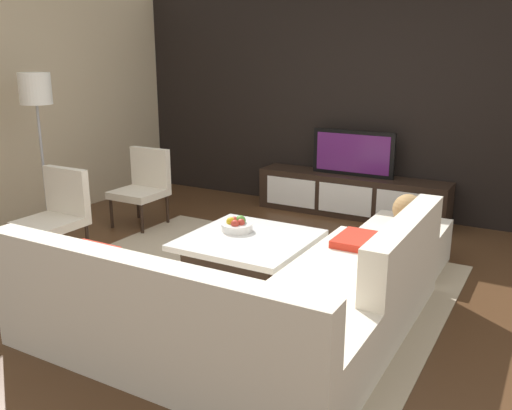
{
  "coord_description": "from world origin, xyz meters",
  "views": [
    {
      "loc": [
        2.19,
        -3.8,
        1.93
      ],
      "look_at": [
        -0.26,
        0.51,
        0.55
      ],
      "focal_mm": 38.61,
      "sensor_mm": 36.0,
      "label": 1
    }
  ],
  "objects_px": {
    "sectional_couch": "(254,306)",
    "accent_chair_far": "(144,183)",
    "accent_chair_near": "(58,210)",
    "decorative_ball": "(408,209)",
    "fruit_bowl": "(237,225)",
    "floor_lamp": "(36,99)",
    "ottoman": "(405,244)",
    "television": "(353,153)",
    "coffee_table": "(249,257)",
    "media_console": "(351,195)"
  },
  "relations": [
    {
      "from": "sectional_couch",
      "to": "coffee_table",
      "type": "bearing_deg",
      "value": 122.24
    },
    {
      "from": "fruit_bowl",
      "to": "decorative_ball",
      "type": "xyz_separation_m",
      "value": [
        1.29,
        0.9,
        0.11
      ]
    },
    {
      "from": "media_console",
      "to": "accent_chair_near",
      "type": "bearing_deg",
      "value": -124.84
    },
    {
      "from": "floor_lamp",
      "to": "fruit_bowl",
      "type": "height_order",
      "value": "floor_lamp"
    },
    {
      "from": "floor_lamp",
      "to": "accent_chair_far",
      "type": "bearing_deg",
      "value": 52.29
    },
    {
      "from": "coffee_table",
      "to": "floor_lamp",
      "type": "height_order",
      "value": "floor_lamp"
    },
    {
      "from": "television",
      "to": "fruit_bowl",
      "type": "distance_m",
      "value": 2.24
    },
    {
      "from": "sectional_couch",
      "to": "ottoman",
      "type": "relative_size",
      "value": 3.41
    },
    {
      "from": "media_console",
      "to": "floor_lamp",
      "type": "xyz_separation_m",
      "value": [
        -2.61,
        -2.33,
        1.21
      ]
    },
    {
      "from": "accent_chair_near",
      "to": "ottoman",
      "type": "distance_m",
      "value": 3.3
    },
    {
      "from": "accent_chair_near",
      "to": "floor_lamp",
      "type": "distance_m",
      "value": 1.27
    },
    {
      "from": "fruit_bowl",
      "to": "ottoman",
      "type": "bearing_deg",
      "value": 34.91
    },
    {
      "from": "accent_chair_far",
      "to": "floor_lamp",
      "type": "bearing_deg",
      "value": -131.62
    },
    {
      "from": "decorative_ball",
      "to": "coffee_table",
      "type": "bearing_deg",
      "value": -137.88
    },
    {
      "from": "accent_chair_near",
      "to": "decorative_ball",
      "type": "distance_m",
      "value": 3.29
    },
    {
      "from": "television",
      "to": "fruit_bowl",
      "type": "bearing_deg",
      "value": -97.32
    },
    {
      "from": "television",
      "to": "coffee_table",
      "type": "xyz_separation_m",
      "value": [
        -0.1,
        -2.3,
        -0.57
      ]
    },
    {
      "from": "media_console",
      "to": "fruit_bowl",
      "type": "height_order",
      "value": "fruit_bowl"
    },
    {
      "from": "sectional_couch",
      "to": "accent_chair_near",
      "type": "relative_size",
      "value": 2.75
    },
    {
      "from": "ottoman",
      "to": "accent_chair_far",
      "type": "bearing_deg",
      "value": -176.14
    },
    {
      "from": "coffee_table",
      "to": "fruit_bowl",
      "type": "relative_size",
      "value": 3.81
    },
    {
      "from": "media_console",
      "to": "television",
      "type": "distance_m",
      "value": 0.52
    },
    {
      "from": "coffee_table",
      "to": "accent_chair_far",
      "type": "bearing_deg",
      "value": 156.67
    },
    {
      "from": "sectional_couch",
      "to": "fruit_bowl",
      "type": "height_order",
      "value": "sectional_couch"
    },
    {
      "from": "media_console",
      "to": "fruit_bowl",
      "type": "bearing_deg",
      "value": -97.32
    },
    {
      "from": "sectional_couch",
      "to": "floor_lamp",
      "type": "bearing_deg",
      "value": 163.27
    },
    {
      "from": "television",
      "to": "accent_chair_near",
      "type": "relative_size",
      "value": 1.15
    },
    {
      "from": "accent_chair_near",
      "to": "floor_lamp",
      "type": "bearing_deg",
      "value": 147.67
    },
    {
      "from": "television",
      "to": "ottoman",
      "type": "height_order",
      "value": "television"
    },
    {
      "from": "television",
      "to": "sectional_couch",
      "type": "relative_size",
      "value": 0.42
    },
    {
      "from": "coffee_table",
      "to": "fruit_bowl",
      "type": "height_order",
      "value": "fruit_bowl"
    },
    {
      "from": "sectional_couch",
      "to": "fruit_bowl",
      "type": "xyz_separation_m",
      "value": [
        -0.79,
        1.07,
        0.14
      ]
    },
    {
      "from": "media_console",
      "to": "coffee_table",
      "type": "bearing_deg",
      "value": -92.49
    },
    {
      "from": "media_console",
      "to": "fruit_bowl",
      "type": "relative_size",
      "value": 8.29
    },
    {
      "from": "decorative_ball",
      "to": "floor_lamp",
      "type": "bearing_deg",
      "value": -164.01
    },
    {
      "from": "sectional_couch",
      "to": "accent_chair_far",
      "type": "bearing_deg",
      "value": 144.35
    },
    {
      "from": "ottoman",
      "to": "accent_chair_far",
      "type": "relative_size",
      "value": 0.8
    },
    {
      "from": "accent_chair_far",
      "to": "decorative_ball",
      "type": "relative_size",
      "value": 3.1
    },
    {
      "from": "floor_lamp",
      "to": "ottoman",
      "type": "relative_size",
      "value": 2.47
    },
    {
      "from": "floor_lamp",
      "to": "fruit_bowl",
      "type": "distance_m",
      "value": 2.55
    },
    {
      "from": "floor_lamp",
      "to": "decorative_ball",
      "type": "bearing_deg",
      "value": 15.99
    },
    {
      "from": "media_console",
      "to": "fruit_bowl",
      "type": "distance_m",
      "value": 2.22
    },
    {
      "from": "sectional_couch",
      "to": "fruit_bowl",
      "type": "relative_size",
      "value": 8.53
    },
    {
      "from": "accent_chair_near",
      "to": "floor_lamp",
      "type": "relative_size",
      "value": 0.5
    },
    {
      "from": "ottoman",
      "to": "accent_chair_far",
      "type": "distance_m",
      "value": 2.99
    },
    {
      "from": "coffee_table",
      "to": "media_console",
      "type": "bearing_deg",
      "value": 87.51
    },
    {
      "from": "accent_chair_near",
      "to": "fruit_bowl",
      "type": "bearing_deg",
      "value": 19.7
    },
    {
      "from": "television",
      "to": "floor_lamp",
      "type": "xyz_separation_m",
      "value": [
        -2.61,
        -2.33,
        0.69
      ]
    },
    {
      "from": "media_console",
      "to": "accent_chair_near",
      "type": "xyz_separation_m",
      "value": [
        -1.93,
        -2.77,
        0.24
      ]
    },
    {
      "from": "coffee_table",
      "to": "accent_chair_far",
      "type": "height_order",
      "value": "accent_chair_far"
    }
  ]
}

